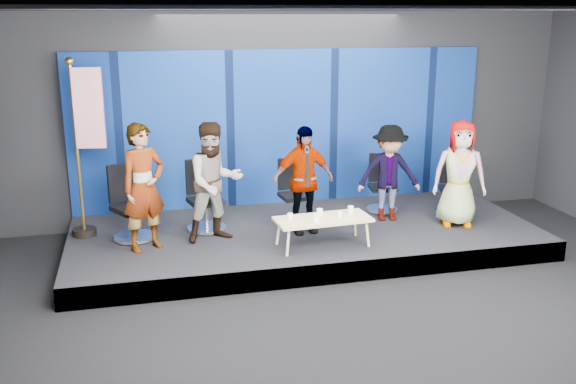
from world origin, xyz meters
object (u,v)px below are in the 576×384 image
object	(u,v)px
panelist_a	(144,187)
mug_b	(316,217)
panelist_b	(215,182)
chair_c	(294,201)
mug_c	(320,212)
mug_e	(351,209)
flag_stand	(86,144)
panelist_c	(303,180)
chair_b	(205,207)
mug_d	(340,214)
chair_a	(131,215)
panelist_e	(459,174)
coffee_table	(323,220)
panelist_d	(389,173)
mug_a	(290,216)
chair_e	(454,195)
chair_d	(382,192)

from	to	relation	value
panelist_a	mug_b	world-z (taller)	panelist_a
panelist_b	panelist_a	bearing A→B (deg)	175.23
chair_c	mug_c	distance (m)	1.07
mug_e	flag_stand	world-z (taller)	flag_stand
panelist_c	mug_b	world-z (taller)	panelist_c
panelist_a	panelist_c	distance (m)	2.30
chair_b	mug_b	bearing A→B (deg)	-53.78
panelist_a	panelist_b	world-z (taller)	panelist_a
chair_b	mug_d	distance (m)	2.09
chair_b	mug_c	xyz separation A→B (m)	(1.51, -1.01, 0.11)
panelist_b	mug_e	xyz separation A→B (m)	(1.88, -0.47, -0.40)
chair_a	mug_d	xyz separation A→B (m)	(2.85, -0.95, 0.10)
chair_c	panelist_e	xyz separation A→B (m)	(2.40, -0.75, 0.49)
mug_b	flag_stand	size ratio (longest dim) A/B	0.04
chair_a	panelist_e	bearing A→B (deg)	-35.54
coffee_table	chair_b	bearing A→B (deg)	144.02
panelist_d	mug_e	xyz separation A→B (m)	(-0.88, -0.76, -0.30)
chair_c	mug_b	distance (m)	1.28
coffee_table	panelist_e	bearing A→B (deg)	10.12
panelist_a	mug_a	distance (m)	2.04
chair_e	flag_stand	size ratio (longest dim) A/B	0.39
panelist_b	mug_b	distance (m)	1.53
chair_a	panelist_c	bearing A→B (deg)	-35.75
mug_a	panelist_d	bearing A→B (deg)	25.28
flag_stand	chair_a	bearing A→B (deg)	-16.46
panelist_a	mug_b	xyz separation A→B (m)	(2.28, -0.58, -0.42)
chair_c	mug_d	size ratio (longest dim) A/B	11.56
panelist_b	mug_d	size ratio (longest dim) A/B	20.06
chair_a	chair_d	bearing A→B (deg)	-22.99
chair_e	mug_d	bearing A→B (deg)	-139.80
chair_c	mug_d	world-z (taller)	chair_c
chair_d	chair_a	bearing A→B (deg)	-164.99
coffee_table	mug_c	distance (m)	0.13
panelist_e	mug_c	bearing A→B (deg)	-153.98
panelist_d	mug_a	world-z (taller)	panelist_d
mug_d	panelist_e	bearing A→B (deg)	11.66
panelist_c	mug_a	world-z (taller)	panelist_c
panelist_d	chair_d	bearing A→B (deg)	87.93
panelist_b	mug_b	size ratio (longest dim) A/B	16.15
chair_d	panelist_a	bearing A→B (deg)	-157.92
panelist_a	coffee_table	bearing A→B (deg)	-40.42
mug_b	mug_c	distance (m)	0.24
chair_a	flag_stand	bearing A→B (deg)	124.62
coffee_table	chair_c	bearing A→B (deg)	95.99
chair_b	chair_c	xyz separation A→B (m)	(1.40, 0.05, -0.02)
chair_b	mug_e	world-z (taller)	chair_b
chair_a	chair_c	size ratio (longest dim) A/B	1.10
panelist_b	mug_a	distance (m)	1.19
panelist_a	panelist_e	xyz separation A→B (m)	(4.69, -0.07, -0.07)
mug_c	panelist_a	bearing A→B (deg)	171.15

